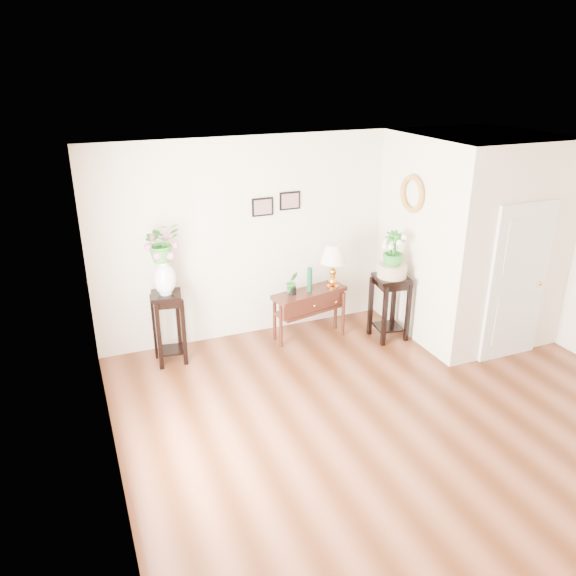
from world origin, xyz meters
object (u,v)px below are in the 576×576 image
console_table (309,314)px  plant_stand_a (169,328)px  table_lamp (333,264)px  plant_stand_b (389,307)px

console_table → plant_stand_a: size_ratio=1.12×
table_lamp → plant_stand_b: 1.01m
table_lamp → console_table: bearing=180.0°
console_table → table_lamp: (0.35, 0.00, 0.71)m
table_lamp → plant_stand_a: 2.39m
plant_stand_a → plant_stand_b: bearing=-9.2°
console_table → plant_stand_b: plant_stand_b is taller
console_table → plant_stand_a: (-1.96, 0.06, 0.12)m
console_table → table_lamp: table_lamp is taller
table_lamp → plant_stand_b: size_ratio=0.69×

